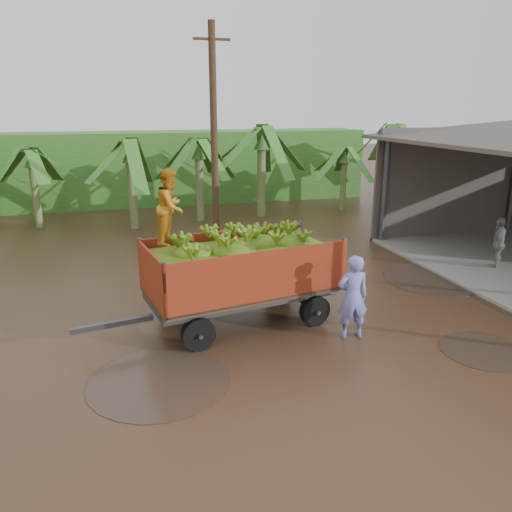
{
  "coord_description": "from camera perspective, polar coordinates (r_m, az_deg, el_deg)",
  "views": [
    {
      "loc": [
        -4.14,
        -10.26,
        4.87
      ],
      "look_at": [
        -0.99,
        0.69,
        1.42
      ],
      "focal_mm": 35.0,
      "sensor_mm": 36.0,
      "label": 1
    }
  ],
  "objects": [
    {
      "name": "banana_plants",
      "position": [
        17.33,
        -18.88,
        6.05
      ],
      "size": [
        24.47,
        20.57,
        4.19
      ],
      "color": "#2D661E",
      "rests_on": "ground"
    },
    {
      "name": "man_grey",
      "position": [
        16.97,
        25.97,
        1.3
      ],
      "size": [
        1.0,
        0.91,
        1.64
      ],
      "primitive_type": "imported",
      "rotation": [
        0.0,
        0.0,
        3.81
      ],
      "color": "gray",
      "rests_on": "ground"
    },
    {
      "name": "man_blue",
      "position": [
        10.93,
        10.99,
        -4.61
      ],
      "size": [
        0.73,
        0.52,
        1.87
      ],
      "primitive_type": "imported",
      "rotation": [
        0.0,
        0.0,
        3.03
      ],
      "color": "#7478D3",
      "rests_on": "ground"
    },
    {
      "name": "hedge_north",
      "position": [
        26.53,
        -11.49,
        9.87
      ],
      "size": [
        22.0,
        3.0,
        3.6
      ],
      "primitive_type": "cube",
      "color": "#2D661E",
      "rests_on": "ground"
    },
    {
      "name": "ground",
      "position": [
        12.09,
        5.45,
        -7.0
      ],
      "size": [
        100.0,
        100.0,
        0.0
      ],
      "primitive_type": "plane",
      "color": "black",
      "rests_on": "ground"
    },
    {
      "name": "utility_pole",
      "position": [
        17.24,
        -4.81,
        13.15
      ],
      "size": [
        1.2,
        0.24,
        7.44
      ],
      "color": "#47301E",
      "rests_on": "ground"
    },
    {
      "name": "banana_trailer",
      "position": [
        11.36,
        -1.8,
        -1.44
      ],
      "size": [
        6.03,
        2.76,
        3.61
      ],
      "rotation": [
        0.0,
        0.0,
        0.17
      ],
      "color": "red",
      "rests_on": "ground"
    }
  ]
}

